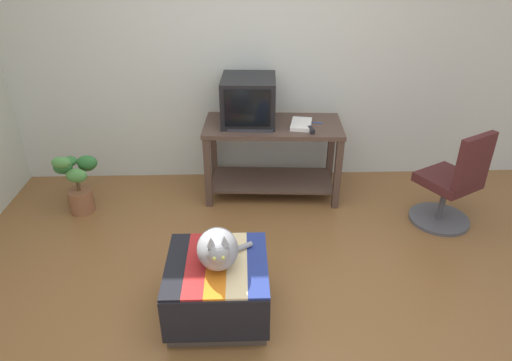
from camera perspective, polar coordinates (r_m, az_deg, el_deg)
ground_plane at (r=3.23m, az=0.84°, el=-16.05°), size 14.00×14.00×0.00m
back_wall at (r=4.44m, az=-0.25°, el=16.17°), size 8.00×0.10×2.60m
desk at (r=4.28m, az=2.09°, el=4.19°), size 1.29×0.66×0.73m
tv_monitor at (r=4.17m, az=-0.93°, el=10.00°), size 0.51×0.53×0.42m
keyboard at (r=4.06m, az=-0.67°, el=6.60°), size 0.41×0.19×0.02m
book at (r=4.15m, az=5.70°, el=7.05°), size 0.23×0.31×0.03m
ottoman_with_blanket at (r=3.09m, az=-4.81°, el=-13.30°), size 0.65×0.67×0.42m
cat at (r=2.86m, az=-4.81°, el=-8.56°), size 0.37×0.39×0.30m
potted_plant at (r=4.37m, az=-21.38°, el=-0.14°), size 0.39×0.37×0.61m
office_chair at (r=4.19m, az=23.45°, el=-0.57°), size 0.57×0.57×0.89m
stapler at (r=4.03m, az=6.94°, el=6.31°), size 0.05×0.11×0.04m
pen at (r=4.24m, az=7.39°, el=7.23°), size 0.14×0.04×0.01m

